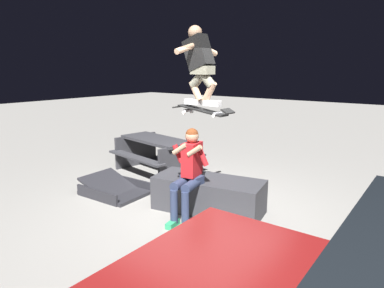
{
  "coord_description": "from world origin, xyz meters",
  "views": [
    {
      "loc": [
        -3.02,
        4.17,
        2.22
      ],
      "look_at": [
        -0.04,
        0.2,
        1.13
      ],
      "focal_mm": 32.42,
      "sensor_mm": 36.0,
      "label": 1
    }
  ],
  "objects_px": {
    "skateboard": "(202,110)",
    "skater_airborne": "(200,62)",
    "kicker_ramp": "(115,190)",
    "ledge_box_main": "(208,195)",
    "picnic_table_back": "(157,150)",
    "person_sitting_on_ledge": "(189,170)"
  },
  "relations": [
    {
      "from": "person_sitting_on_ledge",
      "to": "picnic_table_back",
      "type": "relative_size",
      "value": 0.72
    },
    {
      "from": "skateboard",
      "to": "skater_airborne",
      "type": "xyz_separation_m",
      "value": [
        0.06,
        -0.0,
        0.69
      ]
    },
    {
      "from": "ledge_box_main",
      "to": "kicker_ramp",
      "type": "relative_size",
      "value": 1.51
    },
    {
      "from": "skater_airborne",
      "to": "picnic_table_back",
      "type": "xyz_separation_m",
      "value": [
        2.04,
        -1.26,
        -1.81
      ]
    },
    {
      "from": "skater_airborne",
      "to": "kicker_ramp",
      "type": "xyz_separation_m",
      "value": [
        1.72,
        0.21,
        -2.24
      ]
    },
    {
      "from": "person_sitting_on_ledge",
      "to": "kicker_ramp",
      "type": "height_order",
      "value": "person_sitting_on_ledge"
    },
    {
      "from": "ledge_box_main",
      "to": "kicker_ramp",
      "type": "distance_m",
      "value": 1.82
    },
    {
      "from": "skateboard",
      "to": "kicker_ramp",
      "type": "xyz_separation_m",
      "value": [
        1.77,
        0.21,
        -1.56
      ]
    },
    {
      "from": "ledge_box_main",
      "to": "skateboard",
      "type": "xyz_separation_m",
      "value": [
        -0.01,
        0.19,
        1.36
      ]
    },
    {
      "from": "kicker_ramp",
      "to": "ledge_box_main",
      "type": "bearing_deg",
      "value": -167.35
    },
    {
      "from": "picnic_table_back",
      "to": "skateboard",
      "type": "bearing_deg",
      "value": 148.97
    },
    {
      "from": "person_sitting_on_ledge",
      "to": "kicker_ramp",
      "type": "bearing_deg",
      "value": -1.05
    },
    {
      "from": "skater_airborne",
      "to": "ledge_box_main",
      "type": "bearing_deg",
      "value": -105.57
    },
    {
      "from": "person_sitting_on_ledge",
      "to": "picnic_table_back",
      "type": "xyz_separation_m",
      "value": [
        2.03,
        -1.5,
        -0.27
      ]
    },
    {
      "from": "skater_airborne",
      "to": "kicker_ramp",
      "type": "bearing_deg",
      "value": 7.1
    },
    {
      "from": "person_sitting_on_ledge",
      "to": "picnic_table_back",
      "type": "distance_m",
      "value": 2.54
    },
    {
      "from": "skateboard",
      "to": "kicker_ramp",
      "type": "height_order",
      "value": "skateboard"
    },
    {
      "from": "person_sitting_on_ledge",
      "to": "picnic_table_back",
      "type": "bearing_deg",
      "value": -36.51
    },
    {
      "from": "skateboard",
      "to": "picnic_table_back",
      "type": "xyz_separation_m",
      "value": [
        2.1,
        -1.26,
        -1.13
      ]
    },
    {
      "from": "ledge_box_main",
      "to": "skater_airborne",
      "type": "xyz_separation_m",
      "value": [
        0.05,
        0.18,
        2.04
      ]
    },
    {
      "from": "ledge_box_main",
      "to": "picnic_table_back",
      "type": "bearing_deg",
      "value": -27.2
    },
    {
      "from": "person_sitting_on_ledge",
      "to": "kicker_ramp",
      "type": "xyz_separation_m",
      "value": [
        1.71,
        -0.03,
        -0.7
      ]
    }
  ]
}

